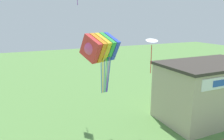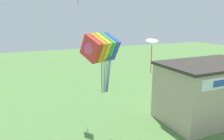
% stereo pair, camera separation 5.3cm
% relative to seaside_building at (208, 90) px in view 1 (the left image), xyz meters
% --- Properties ---
extents(seaside_building, '(8.98, 5.46, 5.26)m').
position_rel_seaside_building_xyz_m(seaside_building, '(0.00, 0.00, 0.00)').
color(seaside_building, '#B7A88E').
rests_on(seaside_building, ground_plane).
extents(kite_rainbow_parafoil, '(3.46, 3.05, 4.70)m').
position_rel_seaside_building_xyz_m(kite_rainbow_parafoil, '(-9.74, 1.78, 4.25)').
color(kite_rainbow_parafoil, '#E54C8C').
extents(kite_white_delta, '(1.00, 1.00, 2.32)m').
position_rel_seaside_building_xyz_m(kite_white_delta, '(-7.57, -1.81, 4.90)').
color(kite_white_delta, white).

